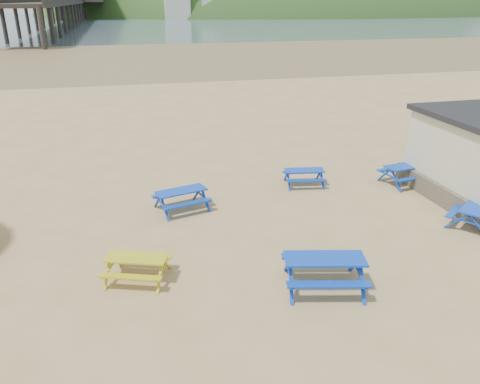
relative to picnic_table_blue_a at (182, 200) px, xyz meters
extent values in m
plane|color=tan|center=(2.23, -2.78, -0.37)|extent=(400.00, 400.00, 0.00)
plane|color=brown|center=(2.23, 52.22, -0.37)|extent=(400.00, 400.00, 0.00)
plane|color=#445561|center=(2.23, 167.22, -0.36)|extent=(400.00, 400.00, 0.00)
cube|color=#0127A8|center=(0.00, 0.00, 0.34)|extent=(1.87, 1.11, 0.05)
cube|color=#0127A8|center=(-0.15, 0.57, 0.07)|extent=(1.76, 0.68, 0.05)
cube|color=#0127A8|center=(0.15, -0.57, 0.07)|extent=(1.76, 0.68, 0.05)
cube|color=#0127A8|center=(5.06, 1.15, 0.26)|extent=(1.62, 0.85, 0.04)
cube|color=#0127A8|center=(5.15, 1.66, 0.02)|extent=(1.56, 0.47, 0.04)
cube|color=#0127A8|center=(4.97, 0.65, 0.02)|extent=(1.56, 0.47, 0.04)
cube|color=#0127A8|center=(9.12, 0.30, 0.38)|extent=(1.92, 0.96, 0.05)
cube|color=#0127A8|center=(9.04, 0.91, 0.09)|extent=(1.86, 0.50, 0.05)
cube|color=#0127A8|center=(9.20, -0.31, 0.09)|extent=(1.86, 0.50, 0.05)
cube|color=#0127A8|center=(2.89, -5.71, 0.46)|extent=(2.18, 1.26, 0.06)
cube|color=#0127A8|center=(3.06, -5.05, 0.14)|extent=(2.05, 0.76, 0.06)
cube|color=#0127A8|center=(2.73, -6.37, 0.14)|extent=(2.05, 0.76, 0.06)
cube|color=#0127A8|center=(9.13, -3.63, 0.33)|extent=(1.80, 1.57, 0.05)
cube|color=#0127A8|center=(8.79, -3.16, 0.06)|extent=(1.54, 1.22, 0.05)
cube|color=#B9AF0D|center=(-1.74, -4.17, 0.28)|extent=(1.73, 1.15, 0.04)
cube|color=#B9AF0D|center=(-1.55, -3.66, 0.03)|extent=(1.59, 0.77, 0.04)
cube|color=#B9AF0D|center=(-1.92, -4.67, 0.03)|extent=(1.59, 0.77, 0.04)
cube|color=black|center=(-15.77, 172.22, 5.63)|extent=(9.00, 220.00, 0.60)
ellipsoid|color=#2D4C1E|center=(92.23, 227.22, -10.37)|extent=(264.00, 144.00, 108.00)
camera|label=1|loc=(-1.72, -15.15, 6.54)|focal=35.00mm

